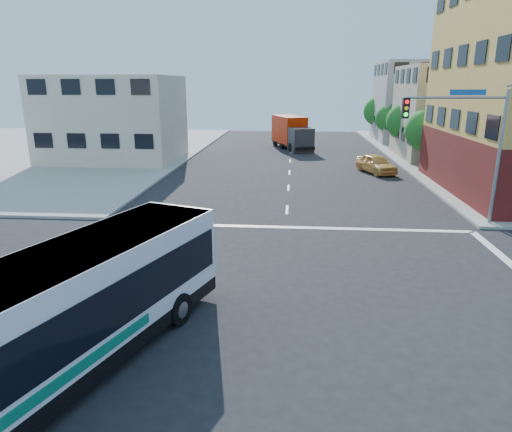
{
  "coord_description": "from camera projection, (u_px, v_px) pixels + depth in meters",
  "views": [
    {
      "loc": [
        0.3,
        -13.4,
        7.26
      ],
      "look_at": [
        -1.21,
        5.01,
        1.89
      ],
      "focal_mm": 32.0,
      "sensor_mm": 36.0,
      "label": 1
    }
  ],
  "objects": [
    {
      "name": "ground",
      "position": [
        280.0,
        315.0,
        14.87
      ],
      "size": [
        120.0,
        120.0,
        0.0
      ],
      "primitive_type": "plane",
      "color": "black",
      "rests_on": "ground"
    },
    {
      "name": "building_east_near",
      "position": [
        464.0,
        113.0,
        44.79
      ],
      "size": [
        12.06,
        10.06,
        9.0
      ],
      "color": "tan",
      "rests_on": "ground"
    },
    {
      "name": "building_east_far",
      "position": [
        426.0,
        102.0,
        58.05
      ],
      "size": [
        12.06,
        10.06,
        10.0
      ],
      "color": "gray",
      "rests_on": "ground"
    },
    {
      "name": "building_west",
      "position": [
        114.0,
        119.0,
        43.79
      ],
      "size": [
        12.06,
        10.06,
        8.0
      ],
      "color": "beige",
      "rests_on": "ground"
    },
    {
      "name": "signal_mast_ne",
      "position": [
        469.0,
        131.0,
        22.93
      ],
      "size": [
        7.91,
        1.13,
        8.07
      ],
      "color": "gray",
      "rests_on": "ground"
    },
    {
      "name": "street_tree_a",
      "position": [
        428.0,
        128.0,
        39.66
      ],
      "size": [
        3.6,
        3.6,
        5.53
      ],
      "color": "#352113",
      "rests_on": "ground"
    },
    {
      "name": "street_tree_b",
      "position": [
        406.0,
        119.0,
        47.27
      ],
      "size": [
        3.8,
        3.8,
        5.79
      ],
      "color": "#352113",
      "rests_on": "ground"
    },
    {
      "name": "street_tree_c",
      "position": [
        391.0,
        116.0,
        55.0
      ],
      "size": [
        3.4,
        3.4,
        5.29
      ],
      "color": "#352113",
      "rests_on": "ground"
    },
    {
      "name": "street_tree_d",
      "position": [
        379.0,
        109.0,
        62.54
      ],
      "size": [
        4.0,
        4.0,
        6.03
      ],
      "color": "#352113",
      "rests_on": "ground"
    },
    {
      "name": "transit_bus",
      "position": [
        44.0,
        323.0,
        10.91
      ],
      "size": [
        6.46,
        12.23,
        3.57
      ],
      "rotation": [
        0.0,
        0.0,
        -0.34
      ],
      "color": "black",
      "rests_on": "ground"
    },
    {
      "name": "box_truck",
      "position": [
        292.0,
        133.0,
        52.47
      ],
      "size": [
        5.05,
        8.43,
        3.66
      ],
      "rotation": [
        0.0,
        0.0,
        0.36
      ],
      "color": "#28272D",
      "rests_on": "ground"
    },
    {
      "name": "parked_car",
      "position": [
        376.0,
        164.0,
        38.41
      ],
      "size": [
        3.33,
        4.92,
        1.56
      ],
      "primitive_type": "imported",
      "rotation": [
        0.0,
        0.0,
        0.36
      ],
      "color": "#E4A74E",
      "rests_on": "ground"
    }
  ]
}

